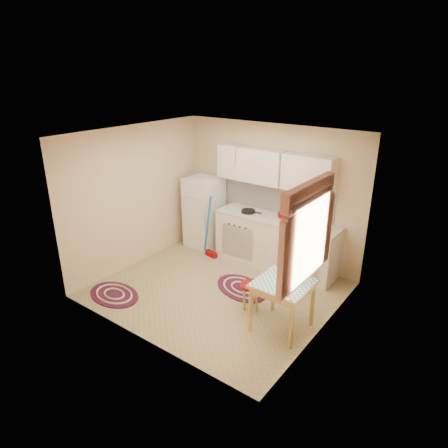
# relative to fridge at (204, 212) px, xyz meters

# --- Properties ---
(room_shell) EXTENTS (3.64, 3.60, 2.52)m
(room_shell) POSITION_rel_fridge_xyz_m (1.44, -1.01, 0.90)
(room_shell) COLOR tan
(room_shell) RESTS_ON ground
(fridge) EXTENTS (0.65, 0.60, 1.40)m
(fridge) POSITION_rel_fridge_xyz_m (0.00, 0.00, 0.00)
(fridge) COLOR white
(fridge) RESTS_ON ground
(broom) EXTENTS (0.30, 0.17, 1.20)m
(broom) POSITION_rel_fridge_xyz_m (0.45, -0.35, -0.10)
(broom) COLOR blue
(broom) RESTS_ON ground
(base_cabinets) EXTENTS (2.25, 0.60, 0.88)m
(base_cabinets) POSITION_rel_fridge_xyz_m (1.60, 0.05, -0.26)
(base_cabinets) COLOR white
(base_cabinets) RESTS_ON ground
(countertop) EXTENTS (2.27, 0.62, 0.04)m
(countertop) POSITION_rel_fridge_xyz_m (1.60, 0.05, 0.20)
(countertop) COLOR beige
(countertop) RESTS_ON base_cabinets
(frying_pan) EXTENTS (0.29, 0.29, 0.05)m
(frying_pan) POSITION_rel_fridge_xyz_m (1.04, 0.00, 0.24)
(frying_pan) COLOR black
(frying_pan) RESTS_ON countertop
(red_kettle) EXTENTS (0.18, 0.16, 0.18)m
(red_kettle) POSITION_rel_fridge_xyz_m (1.71, 0.05, 0.31)
(red_kettle) COLOR #7C0604
(red_kettle) RESTS_ON countertop
(red_canister) EXTENTS (0.12, 0.12, 0.16)m
(red_canister) POSITION_rel_fridge_xyz_m (2.01, 0.05, 0.30)
(red_canister) COLOR #7C0604
(red_canister) RESTS_ON countertop
(table) EXTENTS (0.72, 0.72, 0.72)m
(table) POSITION_rel_fridge_xyz_m (2.62, -1.54, -0.34)
(table) COLOR tan
(table) RESTS_ON ground
(stool) EXTENTS (0.40, 0.40, 0.42)m
(stool) POSITION_rel_fridge_xyz_m (2.03, -1.39, -0.49)
(stool) COLOR #7C0604
(stool) RESTS_ON ground
(coffee_pot) EXTENTS (0.19, 0.18, 0.30)m
(coffee_pot) POSITION_rel_fridge_xyz_m (2.79, -1.42, 0.17)
(coffee_pot) COLOR teal
(coffee_pot) RESTS_ON table
(mug) EXTENTS (0.10, 0.10, 0.10)m
(mug) POSITION_rel_fridge_xyz_m (2.73, -1.64, 0.07)
(mug) COLOR teal
(mug) RESTS_ON table
(rug_center) EXTENTS (1.18, 0.97, 0.02)m
(rug_center) POSITION_rel_fridge_xyz_m (1.59, -0.99, -0.69)
(rug_center) COLOR maroon
(rug_center) RESTS_ON ground
(rug_left) EXTENTS (1.02, 0.73, 0.02)m
(rug_left) POSITION_rel_fridge_xyz_m (0.06, -2.37, -0.69)
(rug_left) COLOR maroon
(rug_left) RESTS_ON ground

